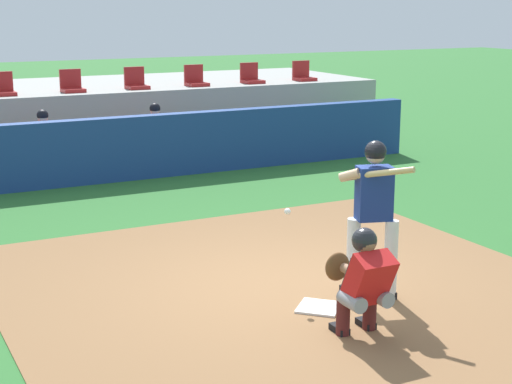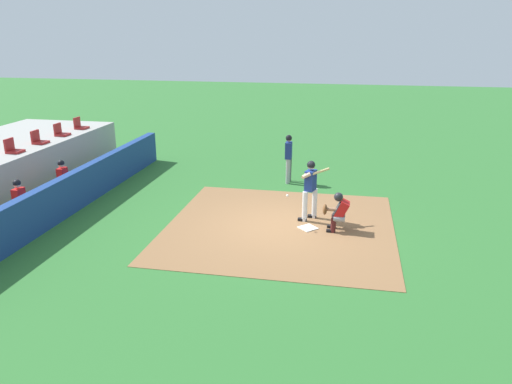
{
  "view_description": "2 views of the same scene",
  "coord_description": "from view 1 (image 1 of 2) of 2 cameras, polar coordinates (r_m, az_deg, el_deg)",
  "views": [
    {
      "loc": [
        -4.32,
        -7.71,
        3.23
      ],
      "look_at": [
        0.0,
        0.7,
        1.0
      ],
      "focal_mm": 55.76,
      "sensor_mm": 36.0,
      "label": 1
    },
    {
      "loc": [
        -12.95,
        -1.81,
        5.35
      ],
      "look_at": [
        0.0,
        0.7,
        1.0
      ],
      "focal_mm": 34.5,
      "sensor_mm": 36.0,
      "label": 2
    }
  ],
  "objects": [
    {
      "name": "stadium_seat_4",
      "position": [
        17.71,
        -13.06,
        7.45
      ],
      "size": [
        0.46,
        0.46,
        0.48
      ],
      "color": "#A51E1E",
      "rests_on": "stands_platform"
    },
    {
      "name": "stadium_seat_6",
      "position": [
        18.62,
        -4.35,
        8.02
      ],
      "size": [
        0.46,
        0.46,
        0.48
      ],
      "color": "#A51E1E",
      "rests_on": "stands_platform"
    },
    {
      "name": "dugout_bench",
      "position": [
        16.09,
        -11.15,
        2.27
      ],
      "size": [
        11.8,
        0.44,
        0.45
      ],
      "primitive_type": "cube",
      "color": "olive",
      "rests_on": "ground"
    },
    {
      "name": "dugout_player_1",
      "position": [
        15.61,
        -14.85,
        3.41
      ],
      "size": [
        0.49,
        0.7,
        1.3
      ],
      "color": "#939399",
      "rests_on": "ground"
    },
    {
      "name": "stands_platform",
      "position": [
        19.27,
        -14.07,
        5.34
      ],
      "size": [
        15.0,
        4.4,
        1.4
      ],
      "primitive_type": "cube",
      "color": "#9E9E99",
      "rests_on": "ground"
    },
    {
      "name": "dirt_infield",
      "position": [
        9.41,
        1.96,
        -6.78
      ],
      "size": [
        6.4,
        6.4,
        0.01
      ],
      "primitive_type": "cube",
      "color": "olive",
      "rests_on": "ground"
    },
    {
      "name": "stadium_seat_8",
      "position": [
        19.92,
        3.4,
        8.38
      ],
      "size": [
        0.46,
        0.46,
        0.48
      ],
      "color": "#A51E1E",
      "rests_on": "stands_platform"
    },
    {
      "name": "ground_plane",
      "position": [
        9.41,
        1.96,
        -6.81
      ],
      "size": [
        80.0,
        80.0,
        0.0
      ],
      "primitive_type": "plane",
      "color": "#2D6B2D"
    },
    {
      "name": "catcher_crouched",
      "position": [
        7.93,
        7.63,
        -6.16
      ],
      "size": [
        0.48,
        1.76,
        1.13
      ],
      "color": "gray",
      "rests_on": "ground"
    },
    {
      "name": "dugout_wall",
      "position": [
        15.08,
        -10.14,
        3.03
      ],
      "size": [
        13.0,
        0.3,
        1.2
      ],
      "primitive_type": "cube",
      "color": "navy",
      "rests_on": "ground"
    },
    {
      "name": "home_plate",
      "position": [
        8.76,
        4.54,
        -8.25
      ],
      "size": [
        0.62,
        0.62,
        0.02
      ],
      "primitive_type": "cube",
      "rotation": [
        0.0,
        0.0,
        0.79
      ],
      "color": "white",
      "rests_on": "dirt_infield"
    },
    {
      "name": "stadium_seat_3",
      "position": [
        17.41,
        -17.7,
        7.07
      ],
      "size": [
        0.46,
        0.46,
        0.48
      ],
      "color": "#A51E1E",
      "rests_on": "stands_platform"
    },
    {
      "name": "dugout_player_2",
      "position": [
        16.23,
        -7.06,
        4.12
      ],
      "size": [
        0.49,
        0.7,
        1.3
      ],
      "color": "#939399",
      "rests_on": "ground"
    },
    {
      "name": "batter_at_plate",
      "position": [
        8.84,
        8.37,
        -1.25
      ],
      "size": [
        0.6,
        0.85,
        1.8
      ],
      "color": "silver",
      "rests_on": "ground"
    },
    {
      "name": "stadium_seat_7",
      "position": [
        19.23,
        -0.34,
        8.22
      ],
      "size": [
        0.46,
        0.46,
        0.48
      ],
      "color": "#A51E1E",
      "rests_on": "stands_platform"
    },
    {
      "name": "stadium_seat_5",
      "position": [
        18.11,
        -8.6,
        7.76
      ],
      "size": [
        0.46,
        0.46,
        0.48
      ],
      "color": "#A51E1E",
      "rests_on": "stands_platform"
    }
  ]
}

